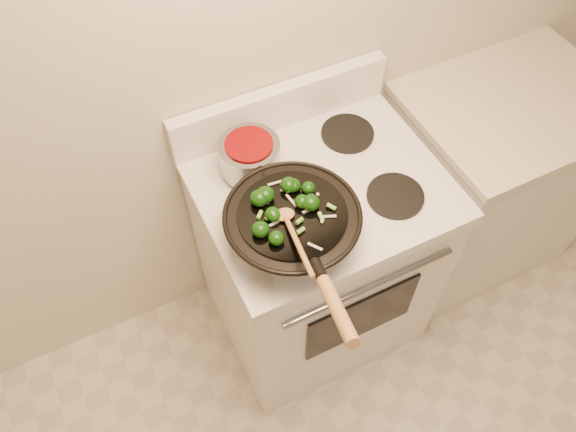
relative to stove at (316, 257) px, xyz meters
name	(u,v)px	position (x,y,z in m)	size (l,w,h in m)	color
stove	(316,257)	(0.00, 0.00, 0.00)	(0.78, 0.67, 1.08)	white
counter_unit	(485,180)	(0.83, 0.03, -0.01)	(0.78, 0.62, 0.91)	white
wok	(293,226)	(-0.18, -0.16, 0.53)	(0.39, 0.65, 0.25)	black
stirfry	(282,204)	(-0.20, -0.12, 0.60)	(0.25, 0.27, 0.05)	black
wooden_spoon	(292,231)	(-0.22, -0.22, 0.61)	(0.08, 0.27, 0.07)	#A46F40
saucepan	(250,156)	(-0.18, 0.14, 0.52)	(0.19, 0.31, 0.11)	gray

